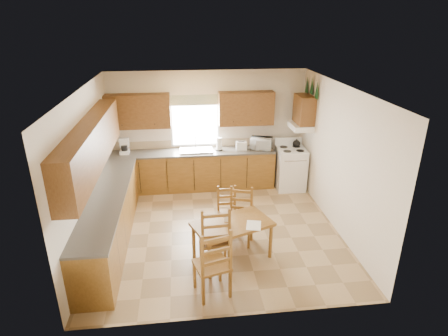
{
  "coord_description": "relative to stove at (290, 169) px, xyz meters",
  "views": [
    {
      "loc": [
        -0.61,
        -6.17,
        3.82
      ],
      "look_at": [
        0.15,
        0.3,
        1.15
      ],
      "focal_mm": 30.0,
      "sensor_mm": 36.0,
      "label": 1
    }
  ],
  "objects": [
    {
      "name": "wall_front",
      "position": [
        -1.88,
        -3.94,
        0.87
      ],
      "size": [
        4.5,
        4.5,
        0.0
      ],
      "primitive_type": "plane",
      "color": "beige",
      "rests_on": "floor"
    },
    {
      "name": "table_card",
      "position": [
        -1.82,
        -2.55,
        0.26
      ],
      "size": [
        0.1,
        0.02,
        0.13
      ],
      "primitive_type": "cube",
      "rotation": [
        0.0,
        0.0,
        0.03
      ],
      "color": "white",
      "rests_on": "dining_table"
    },
    {
      "name": "upper_cab_stove",
      "position": [
        0.2,
        -0.04,
        1.42
      ],
      "size": [
        0.33,
        0.62,
        0.62
      ],
      "primitive_type": "cube",
      "color": "brown",
      "rests_on": "wall_right"
    },
    {
      "name": "upper_cab_back_right",
      "position": [
        -1.02,
        0.39,
        1.38
      ],
      "size": [
        1.25,
        0.33,
        0.75
      ],
      "primitive_type": "cube",
      "color": "brown",
      "rests_on": "wall_back"
    },
    {
      "name": "pine_decal_b",
      "position": [
        0.33,
        -0.04,
        1.94
      ],
      "size": [
        0.22,
        0.22,
        0.36
      ],
      "primitive_type": "cone",
      "color": "#143A1A",
      "rests_on": "wall_right"
    },
    {
      "name": "lower_cab_back",
      "position": [
        -2.25,
        0.26,
        -0.04
      ],
      "size": [
        3.75,
        0.6,
        0.88
      ],
      "primitive_type": "cube",
      "color": "brown",
      "rests_on": "floor"
    },
    {
      "name": "coffeemaker",
      "position": [
        -3.79,
        0.29,
        0.6
      ],
      "size": [
        0.19,
        0.23,
        0.31
      ],
      "primitive_type": "cube",
      "rotation": [
        0.0,
        0.0,
        0.05
      ],
      "color": "white",
      "rests_on": "counter_back"
    },
    {
      "name": "chair_near_right",
      "position": [
        -2.14,
        -3.42,
        0.08
      ],
      "size": [
        0.58,
        0.56,
        1.12
      ],
      "primitive_type": "cube",
      "rotation": [
        0.0,
        0.0,
        3.41
      ],
      "color": "brown",
      "rests_on": "floor"
    },
    {
      "name": "pine_decal_c",
      "position": [
        0.33,
        0.28,
        1.9
      ],
      "size": [
        0.22,
        0.22,
        0.36
      ],
      "primitive_type": "cone",
      "color": "#143A1A",
      "rests_on": "wall_right"
    },
    {
      "name": "range_hood",
      "position": [
        0.15,
        -0.04,
        1.04
      ],
      "size": [
        0.44,
        0.62,
        0.12
      ],
      "primitive_type": "cube",
      "color": "white",
      "rests_on": "wall_right"
    },
    {
      "name": "counter_back",
      "position": [
        -2.25,
        0.26,
        0.42
      ],
      "size": [
        3.75,
        0.63,
        0.04
      ],
      "primitive_type": "cube",
      "color": "#4B4640",
      "rests_on": "lower_cab_back"
    },
    {
      "name": "lower_cab_left",
      "position": [
        -3.83,
        -1.84,
        -0.04
      ],
      "size": [
        0.6,
        3.6,
        0.88
      ],
      "primitive_type": "cube",
      "color": "brown",
      "rests_on": "floor"
    },
    {
      "name": "chair_far_left",
      "position": [
        -1.71,
        -1.8,
        -0.03
      ],
      "size": [
        0.37,
        0.36,
        0.89
      ],
      "primitive_type": "cube",
      "rotation": [
        0.0,
        0.0,
        -0.0
      ],
      "color": "brown",
      "rests_on": "floor"
    },
    {
      "name": "microwave",
      "position": [
        -0.67,
        0.24,
        0.58
      ],
      "size": [
        0.53,
        0.45,
        0.27
      ],
      "primitive_type": "imported",
      "rotation": [
        0.0,
        0.0,
        -0.33
      ],
      "color": "white",
      "rests_on": "counter_back"
    },
    {
      "name": "paper_towel",
      "position": [
        -1.65,
        0.27,
        0.59
      ],
      "size": [
        0.16,
        0.16,
        0.3
      ],
      "primitive_type": "cylinder",
      "rotation": [
        0.0,
        0.0,
        -0.24
      ],
      "color": "white",
      "rests_on": "counter_back"
    },
    {
      "name": "pine_decal_a",
      "position": [
        0.33,
        -0.36,
        1.9
      ],
      "size": [
        0.22,
        0.22,
        0.36
      ],
      "primitive_type": "cone",
      "color": "#143A1A",
      "rests_on": "wall_right"
    },
    {
      "name": "toaster",
      "position": [
        -1.14,
        0.24,
        0.54
      ],
      "size": [
        0.24,
        0.16,
        0.19
      ],
      "primitive_type": "cube",
      "rotation": [
        0.0,
        0.0,
        -0.03
      ],
      "color": "white",
      "rests_on": "counter_back"
    },
    {
      "name": "wall_right",
      "position": [
        0.37,
        -1.69,
        0.87
      ],
      "size": [
        4.5,
        4.5,
        0.0
      ],
      "primitive_type": "plane",
      "color": "beige",
      "rests_on": "floor"
    },
    {
      "name": "ceiling",
      "position": [
        -1.88,
        -1.69,
        2.22
      ],
      "size": [
        4.5,
        4.5,
        0.0
      ],
      "primitive_type": "plane",
      "color": "olive",
      "rests_on": "floor"
    },
    {
      "name": "upper_cab_left",
      "position": [
        -3.96,
        -1.84,
        1.38
      ],
      "size": [
        0.33,
        3.6,
        0.75
      ],
      "primitive_type": "cube",
      "color": "brown",
      "rests_on": "wall_left"
    },
    {
      "name": "counter_left",
      "position": [
        -3.83,
        -1.84,
        0.42
      ],
      "size": [
        0.63,
        3.6,
        0.04
      ],
      "primitive_type": "cube",
      "color": "#4B4640",
      "rests_on": "lower_cab_left"
    },
    {
      "name": "wall_back",
      "position": [
        -1.88,
        0.56,
        0.87
      ],
      "size": [
        4.5,
        4.5,
        0.0
      ],
      "primitive_type": "plane",
      "color": "beige",
      "rests_on": "floor"
    },
    {
      "name": "upper_cab_back_left",
      "position": [
        -3.43,
        0.39,
        1.38
      ],
      "size": [
        1.41,
        0.33,
        0.75
      ],
      "primitive_type": "cube",
      "color": "brown",
      "rests_on": "wall_back"
    },
    {
      "name": "sink_basin",
      "position": [
        -2.18,
        0.26,
        0.46
      ],
      "size": [
        0.75,
        0.45,
        0.04
      ],
      "primitive_type": "cube",
      "color": "silver",
      "rests_on": "counter_back"
    },
    {
      "name": "chair_near_left",
      "position": [
        -2.05,
        -2.78,
        0.09
      ],
      "size": [
        0.5,
        0.48,
        1.13
      ],
      "primitive_type": "cube",
      "rotation": [
        0.0,
        0.0,
        3.2
      ],
      "color": "brown",
      "rests_on": "floor"
    },
    {
      "name": "window_pane",
      "position": [
        -2.18,
        0.52,
        1.07
      ],
      "size": [
        1.05,
        0.01,
        1.1
      ],
      "primitive_type": "cube",
      "color": "white",
      "rests_on": "wall_back"
    },
    {
      "name": "floor",
      "position": [
        -1.88,
        -1.69,
        -0.48
      ],
      "size": [
        4.5,
        4.5,
        0.0
      ],
      "primitive_type": "plane",
      "color": "#9F8158",
      "rests_on": "ground"
    },
    {
      "name": "chair_far_right",
      "position": [
        -1.53,
        -2.14,
        0.03
      ],
      "size": [
        0.52,
        0.51,
        1.01
      ],
      "primitive_type": "cube",
      "rotation": [
        0.0,
        0.0,
        -0.29
      ],
      "color": "brown",
      "rests_on": "floor"
    },
    {
      "name": "stove",
      "position": [
        0.0,
        0.0,
        0.0
      ],
      "size": [
        0.68,
        0.7,
        0.96
      ],
      "primitive_type": "cube",
      "rotation": [
        0.0,
        0.0,
        -0.05
      ],
      "color": "white",
      "rests_on": "floor"
    },
    {
      "name": "wall_left",
      "position": [
        -4.13,
        -1.69,
        0.87
      ],
      "size": [
        4.5,
        4.5,
        0.0
      ],
      "primitive_type": "plane",
      "color": "beige",
      "rests_on": "floor"
    },
    {
      "name": "backsplash",
      "position": [
        -2.25,
        0.55,
        0.53
      ],
      "size": [
        3.75,
        0.01,
        0.18
      ],
      "primitive_type": "cube",
      "color": "tan",
      "rests_on": "counter_back"
    },
    {
      "name": "dining_table",
      "position": [
        -1.73,
        -2.6,
        -0.14
      ],
      "size": [
        1.43,
        1.13,
        0.67
      ],
      "primitive_type": "cube",
      "rotation": [
        0.0,
        0.0,
        0.38
      ],
      "color": "brown",
      "rests_on": "floor"
    },
    {
      "name": "window_frame",
      "position": [
        -2.18,
        0.53,
        1.07
      ],
      "size": [
        1.13,
        0.02,
        1.18
      ],
      "primitive_type": "cube",
      "color": "white",
      "rests_on": "wall_back"
    },
    {
      "name": "window_valance",
      "position": [
        -2.18,
        0.5,
        1.57
      ],
      "size": [
        1.19,
        0.01,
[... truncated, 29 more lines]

